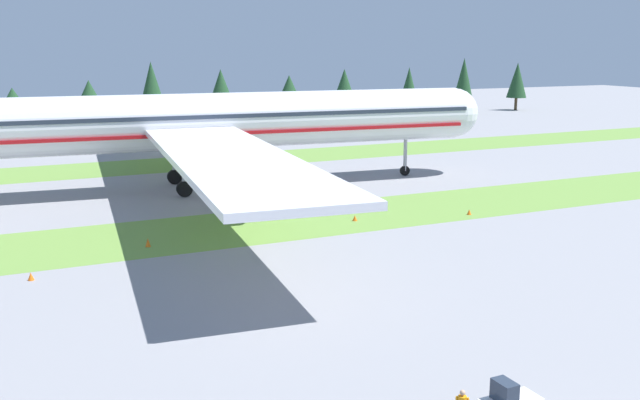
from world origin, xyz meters
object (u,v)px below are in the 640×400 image
at_px(taxiway_marker_0, 469,212).
at_px(taxiway_marker_2, 355,218).
at_px(airliner, 195,122).
at_px(taxiway_marker_1, 31,276).
at_px(taxiway_marker_3, 148,242).

bearing_deg(taxiway_marker_0, taxiway_marker_2, 167.86).
height_order(taxiway_marker_0, taxiway_marker_2, taxiway_marker_2).
relative_size(airliner, taxiway_marker_0, 169.28).
xyz_separation_m(taxiway_marker_1, taxiway_marker_3, (8.98, 5.07, 0.07)).
bearing_deg(taxiway_marker_3, taxiway_marker_2, 2.49).
height_order(taxiway_marker_1, taxiway_marker_3, taxiway_marker_3).
bearing_deg(taxiway_marker_2, airliner, 114.64).
distance_m(taxiway_marker_0, taxiway_marker_1, 39.22).
height_order(airliner, taxiway_marker_0, airliner).
xyz_separation_m(airliner, taxiway_marker_1, (-18.66, -26.33, -7.30)).
relative_size(airliner, taxiway_marker_1, 157.31).
height_order(taxiway_marker_0, taxiway_marker_1, taxiway_marker_1).
bearing_deg(taxiway_marker_3, taxiway_marker_0, -2.94).
bearing_deg(taxiway_marker_3, taxiway_marker_1, -150.56).
relative_size(taxiway_marker_0, taxiway_marker_3, 0.73).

